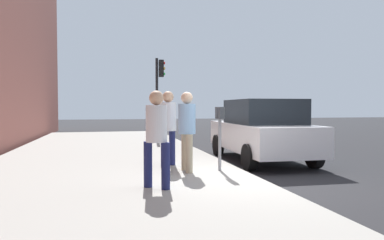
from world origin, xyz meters
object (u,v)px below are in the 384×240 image
(parking_meter, at_px, (220,125))
(pedestrian_bystander, at_px, (157,132))
(parked_sedan_near, at_px, (261,130))
(traffic_signal, at_px, (159,85))
(pedestrian_at_meter, at_px, (187,125))
(parking_officer, at_px, (168,122))

(parking_meter, relative_size, pedestrian_bystander, 0.83)
(parked_sedan_near, height_order, traffic_signal, traffic_signal)
(pedestrian_at_meter, bearing_deg, traffic_signal, 83.92)
(parking_meter, distance_m, pedestrian_at_meter, 0.74)
(parking_meter, bearing_deg, traffic_signal, 1.24)
(pedestrian_bystander, distance_m, traffic_signal, 9.84)
(parking_meter, height_order, parking_officer, parking_officer)
(pedestrian_at_meter, relative_size, parking_officer, 0.97)
(parking_officer, xyz_separation_m, parked_sedan_near, (1.10, -2.90, -0.31))
(parked_sedan_near, xyz_separation_m, traffic_signal, (6.33, 2.06, 1.68))
(pedestrian_bystander, relative_size, parking_officer, 0.95)
(parking_meter, relative_size, parked_sedan_near, 0.32)
(pedestrian_bystander, height_order, traffic_signal, traffic_signal)
(pedestrian_at_meter, height_order, pedestrian_bystander, pedestrian_at_meter)
(pedestrian_at_meter, height_order, parking_officer, parking_officer)
(traffic_signal, bearing_deg, pedestrian_at_meter, 176.12)
(parking_officer, bearing_deg, pedestrian_bystander, -65.25)
(pedestrian_bystander, height_order, parking_officer, parking_officer)
(pedestrian_at_meter, distance_m, parking_officer, 0.82)
(parked_sedan_near, distance_m, traffic_signal, 6.86)
(parking_officer, height_order, parked_sedan_near, parking_officer)
(parking_officer, bearing_deg, parked_sedan_near, 60.19)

